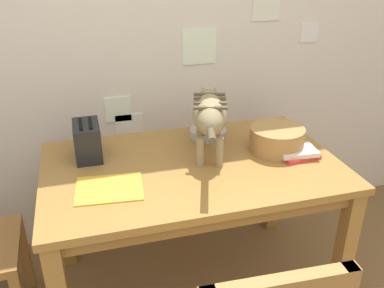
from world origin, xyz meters
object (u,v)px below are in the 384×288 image
cat (210,114)px  coffee_mug (209,122)px  wicker_basket (277,139)px  toaster (87,141)px  book_stack (297,152)px  magazine (109,188)px  saucer_bowl (208,133)px  dining_table (192,180)px

cat → coffee_mug: 0.23m
coffee_mug → wicker_basket: 0.37m
cat → toaster: (-0.57, 0.11, -0.11)m
book_stack → wicker_basket: bearing=127.2°
magazine → wicker_basket: 0.84m
cat → coffee_mug: (0.06, 0.18, -0.12)m
cat → saucer_bowl: 0.26m
magazine → wicker_basket: (0.83, 0.15, 0.06)m
magazine → book_stack: size_ratio=1.38×
wicker_basket → coffee_mug: bearing=137.1°
cat → book_stack: size_ratio=3.22×
dining_table → book_stack: size_ratio=6.88×
dining_table → cat: size_ratio=2.13×
dining_table → toaster: toaster is taller
cat → wicker_basket: cat is taller
dining_table → magazine: (-0.39, -0.12, 0.09)m
cat → coffee_mug: bearing=89.0°
magazine → wicker_basket: bearing=15.6°
wicker_basket → toaster: bearing=169.0°
dining_table → magazine: 0.42m
wicker_basket → toaster: size_ratio=1.33×
wicker_basket → toaster: 0.91m
dining_table → wicker_basket: size_ratio=5.14×
toaster → coffee_mug: bearing=6.9°
saucer_bowl → wicker_basket: wicker_basket is taller
magazine → book_stack: 0.90m
dining_table → toaster: bearing=156.6°
coffee_mug → book_stack: size_ratio=0.63×
magazine → toaster: toaster is taller
saucer_bowl → book_stack: (0.34, -0.34, 0.00)m
cat → toaster: bearing=-174.3°
magazine → cat: bearing=28.5°
dining_table → wicker_basket: wicker_basket is taller
saucer_bowl → magazine: 0.68m
dining_table → magazine: size_ratio=4.97×
coffee_mug → wicker_basket: (0.27, -0.25, -0.02)m
saucer_bowl → toaster: bearing=-173.1°
wicker_basket → magazine: bearing=-170.0°
cat → book_stack: bearing=-5.1°
magazine → dining_table: bearing=23.0°
dining_table → wicker_basket: (0.44, 0.02, 0.15)m
wicker_basket → book_stack: bearing=-52.8°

